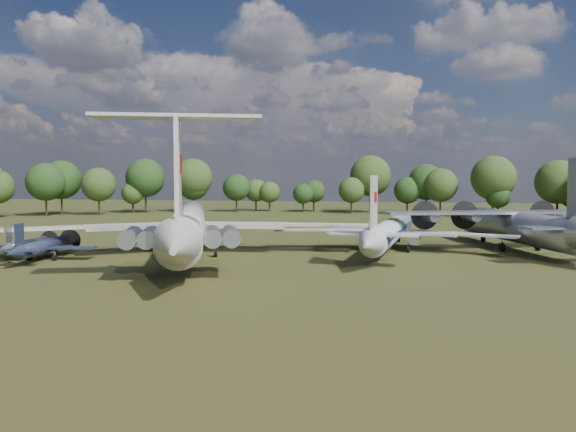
% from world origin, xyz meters
% --- Properties ---
extents(ground, '(300.00, 300.00, 0.00)m').
position_xyz_m(ground, '(0.00, 0.00, 0.00)').
color(ground, '#243D14').
rests_on(ground, ground).
extents(il62_airliner, '(62.60, 71.16, 5.84)m').
position_xyz_m(il62_airliner, '(-3.74, -3.00, 2.92)').
color(il62_airliner, beige).
rests_on(il62_airliner, ground).
extents(tu104_jet, '(35.70, 44.81, 4.15)m').
position_xyz_m(tu104_jet, '(20.88, 5.51, 2.08)').
color(tu104_jet, silver).
rests_on(tu104_jet, ground).
extents(an12_transport, '(44.64, 47.34, 5.11)m').
position_xyz_m(an12_transport, '(37.19, 9.44, 2.55)').
color(an12_transport, '#96989D').
rests_on(an12_transport, ground).
extents(small_prop_west, '(13.81, 17.48, 2.35)m').
position_xyz_m(small_prop_west, '(-18.59, -10.20, 1.18)').
color(small_prop_west, '#151D31').
rests_on(small_prop_west, ground).
extents(small_prop_northwest, '(12.39, 15.39, 2.03)m').
position_xyz_m(small_prop_northwest, '(-22.44, -7.69, 1.02)').
color(small_prop_northwest, '#9D9FA5').
rests_on(small_prop_northwest, ground).
extents(person_on_il62, '(0.68, 0.50, 1.72)m').
position_xyz_m(person_on_il62, '(1.55, -18.47, 6.70)').
color(person_on_il62, '#896046').
rests_on(person_on_il62, il62_airliner).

